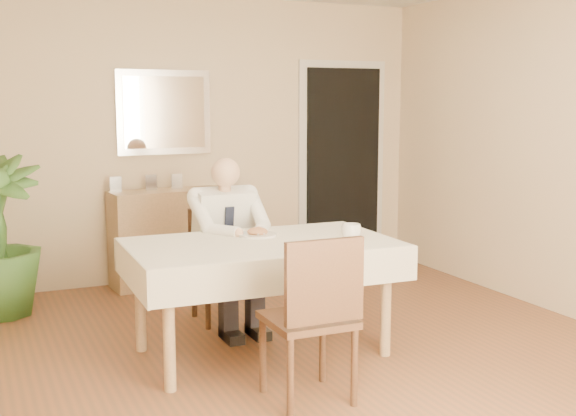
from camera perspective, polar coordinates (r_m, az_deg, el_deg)
name	(u,v)px	position (r m, az deg, el deg)	size (l,w,h in m)	color
room	(311,159)	(4.43, 1.85, 3.86)	(5.00, 5.02, 2.60)	brown
doorway	(342,166)	(7.35, 4.31, 3.35)	(0.96, 0.07, 2.10)	beige
mirror	(164,112)	(6.65, -9.76, 7.45)	(0.86, 0.04, 0.76)	silver
dining_table	(262,254)	(4.69, -2.10, -3.68)	(1.74, 1.05, 0.75)	tan
chair_far	(219,258)	(5.54, -5.50, -3.92)	(0.44, 0.44, 0.84)	#432A17
chair_near	(315,310)	(3.94, 2.11, -8.08)	(0.45, 0.45, 0.95)	#432A17
seated_man	(231,235)	(5.23, -4.54, -2.17)	(0.48, 0.72, 1.24)	white
plate	(258,235)	(4.87, -2.42, -2.13)	(0.26, 0.26, 0.02)	white
food	(258,232)	(4.86, -2.42, -1.88)	(0.14, 0.14, 0.06)	#925C38
knife	(266,233)	(4.82, -1.72, -2.02)	(0.01, 0.01, 0.13)	silver
fork	(255,234)	(4.79, -2.60, -2.09)	(0.01, 0.01, 0.13)	silver
coffee_mug	(351,232)	(4.76, 5.02, -1.87)	(0.13, 0.13, 0.10)	white
sideboard	(171,237)	(6.62, -9.19, -2.28)	(1.08, 0.37, 0.86)	tan
photo_frame_left	(116,185)	(6.45, -13.47, 1.82)	(0.10, 0.02, 0.14)	silver
photo_frame_center	(151,182)	(6.55, -10.77, 2.00)	(0.10, 0.02, 0.14)	silver
photo_frame_right	(177,181)	(6.58, -8.79, 2.08)	(0.10, 0.02, 0.14)	silver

